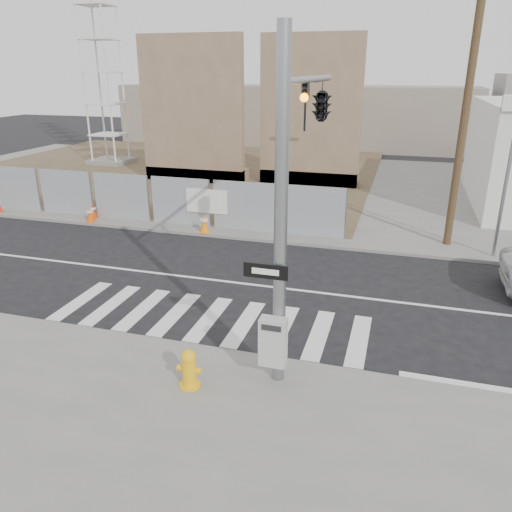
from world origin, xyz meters
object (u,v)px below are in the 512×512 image
(signal_pole, at_px, (310,140))
(crane_tower, at_px, (97,24))
(traffic_cone_d, at_px, (204,223))
(traffic_cone_c, at_px, (90,214))
(traffic_cone_b, at_px, (93,211))
(fire_hydrant, at_px, (189,368))

(signal_pole, xyz_separation_m, crane_tower, (-17.49, 19.05, 4.24))
(crane_tower, bearing_deg, signal_pole, -47.43)
(signal_pole, xyz_separation_m, traffic_cone_d, (-5.33, 6.27, -4.28))
(traffic_cone_c, xyz_separation_m, traffic_cone_d, (5.30, 0.00, 0.05))
(signal_pole, relative_size, traffic_cone_c, 10.16)
(crane_tower, relative_size, traffic_cone_b, 28.18)
(crane_tower, distance_m, fire_hydrant, 28.86)
(signal_pole, distance_m, fire_hydrant, 5.79)
(signal_pole, height_order, crane_tower, crane_tower)
(signal_pole, bearing_deg, traffic_cone_d, 130.41)
(crane_tower, xyz_separation_m, traffic_cone_d, (12.16, -12.78, -8.52))
(traffic_cone_c, height_order, traffic_cone_d, traffic_cone_d)
(signal_pole, height_order, traffic_cone_c, signal_pole)
(signal_pole, relative_size, crane_tower, 0.39)
(signal_pole, xyz_separation_m, traffic_cone_b, (-10.86, 6.82, -4.35))
(fire_hydrant, height_order, traffic_cone_b, fire_hydrant)
(fire_hydrant, bearing_deg, traffic_cone_d, 111.47)
(fire_hydrant, relative_size, traffic_cone_b, 1.32)
(signal_pole, height_order, traffic_cone_d, signal_pole)
(signal_pole, distance_m, traffic_cone_d, 9.27)
(signal_pole, xyz_separation_m, fire_hydrant, (-1.69, -3.56, -4.24))
(crane_tower, relative_size, traffic_cone_d, 23.05)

